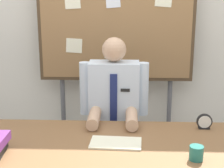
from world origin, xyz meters
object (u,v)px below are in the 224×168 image
desk (111,154)px  bulletin_board (116,24)px  open_notebook (116,143)px  desk_clock (204,122)px  person (114,126)px  coffee_mug (196,153)px

desk → bulletin_board: bulletin_board is taller
bulletin_board → open_notebook: (0.03, -1.06, -0.68)m
desk_clock → person: bearing=155.4°
desk → desk_clock: (0.66, 0.26, 0.13)m
desk_clock → desk: bearing=-158.4°
person → desk_clock: size_ratio=12.14×
bulletin_board → open_notebook: size_ratio=6.04×
bulletin_board → desk_clock: size_ratio=17.85×
desk → open_notebook: bearing=-31.7°
desk_clock → coffee_mug: size_ratio=1.30×
person → bulletin_board: (-0.00, 0.48, 0.80)m
open_notebook → coffee_mug: (0.47, -0.20, 0.04)m
person → bulletin_board: bulletin_board is taller
coffee_mug → person: bearing=122.9°
open_notebook → desk_clock: bearing=24.2°
bulletin_board → desk_clock: bearing=-49.8°
person → open_notebook: 0.60m
bulletin_board → desk_clock: 1.21m
desk → desk_clock: desk_clock is taller
desk → person: (0.00, 0.56, -0.03)m
open_notebook → bulletin_board: bearing=91.8°
desk → coffee_mug: 0.57m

